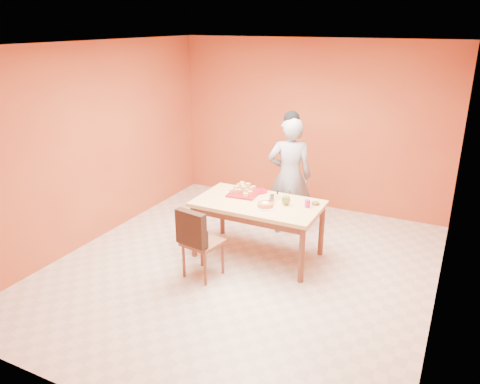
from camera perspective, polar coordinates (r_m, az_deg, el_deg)
The scene contains 17 objects.
floor at distance 5.97m, azimuth 0.21°, elevation -9.27°, with size 5.00×5.00×0.00m, color silver.
ceiling at distance 5.21m, azimuth 0.24°, elevation 17.57°, with size 5.00×5.00×0.00m, color white.
wall_back at distance 7.69m, azimuth 8.56°, elevation 8.06°, with size 4.50×4.50×0.00m, color #B55429.
wall_left at distance 6.71m, azimuth -17.39°, elevation 5.56°, with size 5.00×5.00×0.00m, color #B55429.
wall_right at distance 4.93m, azimuth 24.39°, elevation -0.48°, with size 5.00×5.00×0.00m, color #B55429.
dining_table at distance 6.01m, azimuth 2.22°, elevation -2.06°, with size 1.60×0.90×0.76m.
dining_chair at distance 5.61m, azimuth -4.66°, elevation -5.97°, with size 0.48×0.55×0.91m.
pastry_pile at distance 6.20m, azimuth 0.50°, elevation 0.39°, with size 0.34×0.34×0.11m, color tan, non-canonical shape.
person at distance 6.68m, azimuth 6.05°, elevation 1.91°, with size 0.62×0.41×1.71m, color gray.
pastry_platter at distance 6.22m, azimuth 0.49°, elevation -0.20°, with size 0.38×0.38×0.02m, color maroon.
red_dinner_plate at distance 6.33m, azimuth 2.27°, elevation 0.11°, with size 0.24×0.24×0.01m, color maroon.
white_cake_plate at distance 5.81m, azimuth 3.10°, elevation -1.82°, with size 0.26×0.26×0.01m, color silver.
sponge_cake at distance 5.79m, azimuth 3.11°, elevation -1.55°, with size 0.20×0.20×0.05m, color orange.
cake_server at distance 5.94m, azimuth 3.89°, elevation -0.72°, with size 0.05×0.28×0.01m, color silver.
egg_ornament at distance 5.87m, azimuth 5.62°, elevation -0.94°, with size 0.11×0.09×0.14m, color olive.
magenta_glass at distance 5.85m, azimuth 8.22°, elevation -1.39°, with size 0.07×0.07×0.10m, color #C21D71.
checker_tin at distance 5.96m, azimuth 9.17°, elevation -1.37°, with size 0.10×0.10×0.03m, color #321C0D.
Camera 1 is at (2.29, -4.67, 2.94)m, focal length 35.00 mm.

